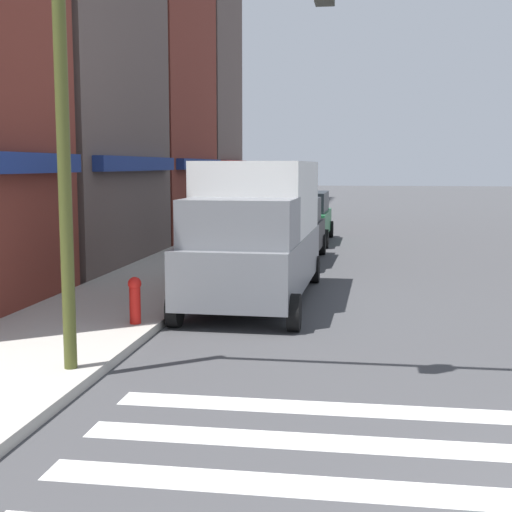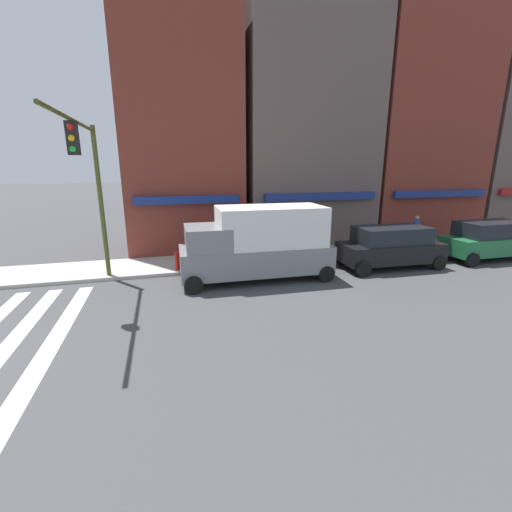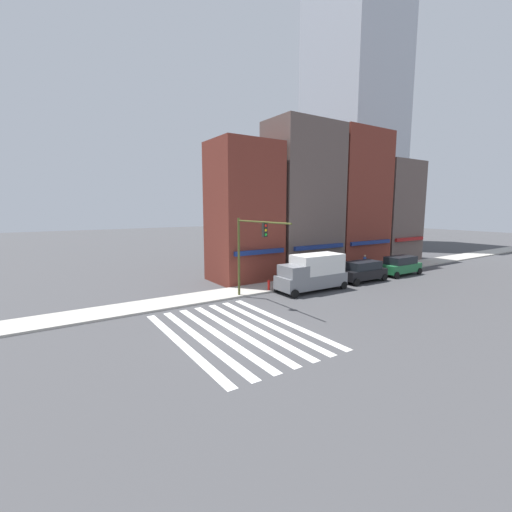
{
  "view_description": "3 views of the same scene",
  "coord_description": "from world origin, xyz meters",
  "views": [
    {
      "loc": [
        -5.17,
        2.4,
        2.96
      ],
      "look_at": [
        9.98,
        4.7,
        1.0
      ],
      "focal_mm": 50.0,
      "sensor_mm": 36.0,
      "label": 1
    },
    {
      "loc": [
        6.4,
        -8.58,
        4.63
      ],
      "look_at": [
        9.98,
        4.7,
        1.0
      ],
      "focal_mm": 24.0,
      "sensor_mm": 36.0,
      "label": 2
    },
    {
      "loc": [
        -9.25,
        -16.09,
        6.94
      ],
      "look_at": [
        3.97,
        4.0,
        3.5
      ],
      "focal_mm": 24.0,
      "sensor_mm": 36.0,
      "label": 3
    }
  ],
  "objects": [
    {
      "name": "ground_plane",
      "position": [
        0.0,
        0.0,
        0.0
      ],
      "size": [
        200.0,
        200.0,
        0.0
      ],
      "primitive_type": "plane",
      "color": "#424244"
    },
    {
      "name": "sidewalk_left",
      "position": [
        0.0,
        7.5,
        0.07
      ],
      "size": [
        120.0,
        3.0,
        0.15
      ],
      "color": "#B2ADA3",
      "rests_on": "ground_plane"
    },
    {
      "name": "crosswalk_stripes",
      "position": [
        -0.0,
        0.0,
        0.0
      ],
      "size": [
        7.01,
        10.8,
        0.01
      ],
      "color": "silver",
      "rests_on": "ground_plane"
    },
    {
      "name": "storefront_row",
      "position": [
        18.94,
        11.5,
        7.22
      ],
      "size": [
        28.83,
        5.3,
        15.61
      ],
      "color": "maroon",
      "rests_on": "ground_plane"
    },
    {
      "name": "tower_distant",
      "position": [
        42.07,
        29.18,
        28.17
      ],
      "size": [
        14.35,
        14.35,
        56.34
      ],
      "color": "#B2B7C1",
      "rests_on": "ground_plane"
    },
    {
      "name": "traffic_signal",
      "position": [
        3.97,
        4.81,
        4.31
      ],
      "size": [
        0.32,
        6.4,
        6.14
      ],
      "color": "#474C1E",
      "rests_on": "ground_plane"
    },
    {
      "name": "box_truck_grey",
      "position": [
        10.07,
        4.7,
        1.59
      ],
      "size": [
        6.25,
        2.42,
        3.04
      ],
      "rotation": [
        0.0,
        0.0,
        -0.02
      ],
      "color": "slate",
      "rests_on": "ground_plane"
    },
    {
      "name": "suv_black",
      "position": [
        16.45,
        4.7,
        1.03
      ],
      "size": [
        4.75,
        2.12,
        1.94
      ],
      "rotation": [
        0.0,
        0.0,
        -0.03
      ],
      "color": "black",
      "rests_on": "ground_plane"
    },
    {
      "name": "suv_green",
      "position": [
        22.23,
        4.7,
        1.03
      ],
      "size": [
        4.71,
        2.12,
        1.94
      ],
      "rotation": [
        0.0,
        0.0,
        -0.01
      ],
      "color": "#1E6638",
      "rests_on": "ground_plane"
    },
    {
      "name": "pedestrian_blue_shirt",
      "position": [
        20.16,
        7.55,
        1.07
      ],
      "size": [
        0.32,
        0.32,
        1.77
      ],
      "rotation": [
        0.0,
        0.0,
        0.93
      ],
      "color": "#23232D",
      "rests_on": "sidewalk_left"
    },
    {
      "name": "fire_hydrant",
      "position": [
        6.82,
        6.4,
        0.61
      ],
      "size": [
        0.24,
        0.24,
        0.84
      ],
      "color": "red",
      "rests_on": "sidewalk_left"
    }
  ]
}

